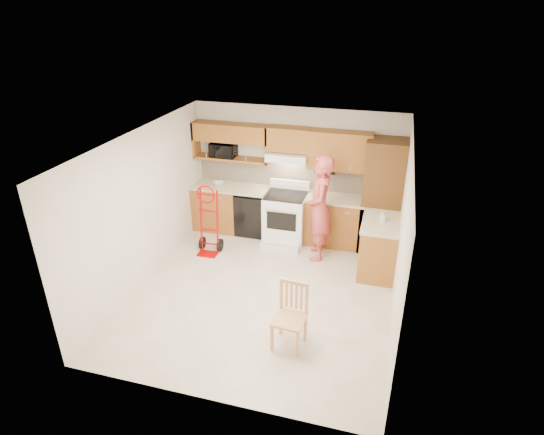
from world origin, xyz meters
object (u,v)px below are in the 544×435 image
at_px(microwave, 223,150).
at_px(hand_truck, 208,223).
at_px(dining_chair, 289,317).
at_px(person, 319,208).
at_px(range, 285,215).

relative_size(microwave, hand_truck, 0.41).
distance_m(hand_truck, dining_chair, 2.86).
xyz_separation_m(person, dining_chair, (0.06, -2.43, -0.50)).
distance_m(person, dining_chair, 2.48).
bearing_deg(range, microwave, 165.10).
distance_m(microwave, range, 1.74).
relative_size(range, hand_truck, 0.94).
xyz_separation_m(microwave, hand_truck, (0.09, -1.14, -1.03)).
height_order(microwave, hand_truck, microwave).
bearing_deg(hand_truck, range, 30.78).
height_order(microwave, range, microwave).
relative_size(person, dining_chair, 2.08).
bearing_deg(microwave, dining_chair, -55.24).
distance_m(microwave, dining_chair, 3.97).
relative_size(microwave, person, 0.26).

